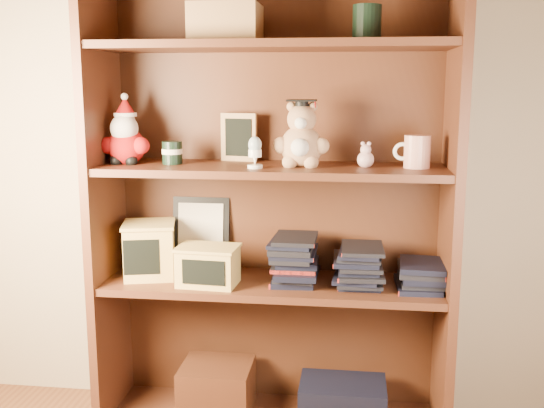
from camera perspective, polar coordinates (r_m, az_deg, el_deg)
The scene contains 16 objects.
bookcase at distance 2.19m, azimuth 0.10°, elevation -0.81°, with size 1.20×0.35×1.60m.
shelf_lower at distance 2.21m, azimuth -0.00°, elevation -7.23°, with size 1.14×0.33×0.02m.
shelf_upper at distance 2.12m, azimuth -0.00°, elevation 3.13°, with size 1.14×0.33×0.02m.
santa_plush at distance 2.22m, azimuth -13.00°, elevation 5.85°, with size 0.17×0.13×0.25m.
teachers_tin at distance 2.18m, azimuth -8.93°, elevation 4.59°, with size 0.07×0.07×0.08m.
chalkboard_plaque at distance 2.24m, azimuth -2.99°, elevation 5.93°, with size 0.13×0.08×0.17m.
egg_cup at distance 2.04m, azimuth -1.54°, elevation 4.76°, with size 0.05×0.05×0.10m.
grad_teddy_bear at distance 2.09m, azimuth 2.65°, elevation 5.71°, with size 0.18×0.16×0.22m.
pink_figurine at distance 2.10m, azimuth 8.39°, elevation 4.17°, with size 0.06×0.06×0.09m.
teacher_mug at distance 2.10m, azimuth 12.81°, elevation 4.60°, with size 0.12×0.08×0.11m.
certificate_frame at distance 2.35m, azimuth -6.38°, elevation -2.56°, with size 0.21×0.05×0.26m.
treats_box at distance 2.27m, azimuth -10.93°, elevation -4.02°, with size 0.21×0.21×0.19m.
pencils_box at distance 2.16m, azimuth -5.75°, elevation -5.48°, with size 0.21×0.16×0.13m.
book_stack_left at distance 2.17m, azimuth 1.95°, elevation -4.98°, with size 0.14×0.20×0.16m.
book_stack_mid at distance 2.16m, azimuth 7.77°, elevation -5.14°, with size 0.14×0.20×0.16m.
book_stack_right at distance 2.19m, azimuth 13.19°, elevation -6.25°, with size 0.14×0.20×0.08m.
Camera 1 is at (0.11, -0.78, 1.21)m, focal length 42.00 mm.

